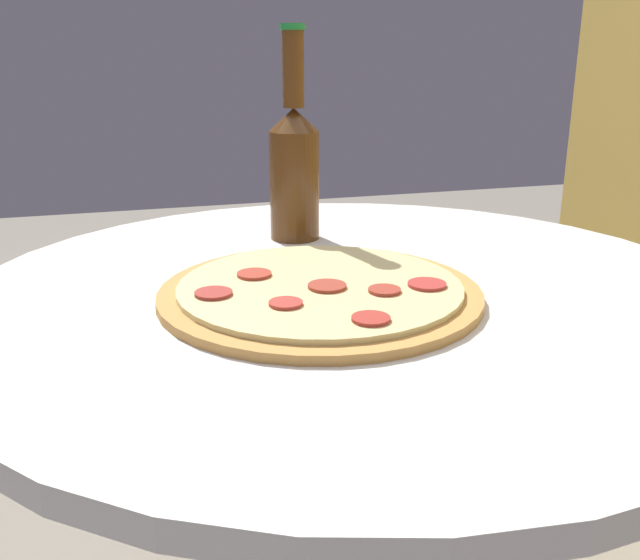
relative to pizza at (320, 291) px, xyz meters
name	(u,v)px	position (x,y,z in m)	size (l,w,h in m)	color
table	(349,425)	(-0.03, 0.05, -0.18)	(0.86, 0.86, 0.77)	silver
pizza	(320,291)	(0.00, 0.00, 0.00)	(0.34, 0.34, 0.02)	#C68E47
beer_bottle	(294,165)	(-0.25, 0.04, 0.09)	(0.07, 0.07, 0.28)	#563314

